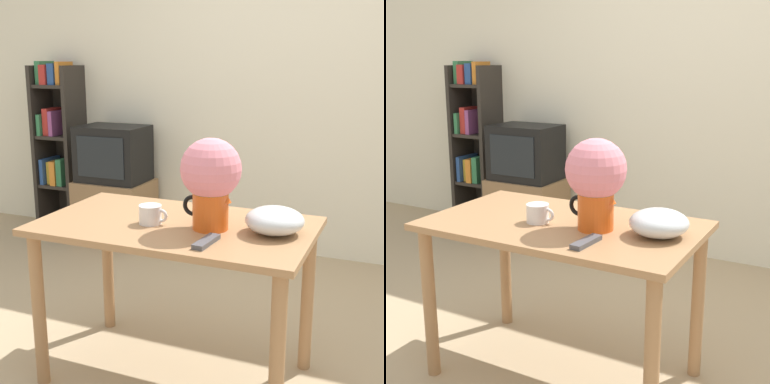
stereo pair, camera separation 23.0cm
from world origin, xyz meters
TOP-DOWN VIEW (x-y plane):
  - ground_plane at (0.00, 0.00)m, footprint 12.00×12.00m
  - wall_back at (0.00, 1.79)m, footprint 8.00×0.05m
  - table at (-0.07, -0.10)m, footprint 1.22×0.71m
  - flower_vase at (0.11, -0.11)m, footprint 0.26×0.26m
  - coffee_mug at (-0.16, -0.15)m, footprint 0.13×0.10m
  - white_bowl at (0.38, -0.07)m, footprint 0.25×0.25m
  - remote_control at (0.16, -0.31)m, footprint 0.06×0.17m
  - tv_stand at (-1.33, 1.48)m, footprint 0.57×0.44m
  - tv_set at (-1.33, 1.48)m, footprint 0.53×0.40m
  - bookshelf at (-1.96, 1.63)m, footprint 0.38×0.31m

SIDE VIEW (x-z plane):
  - ground_plane at x=0.00m, z-range 0.00..0.00m
  - tv_stand at x=-1.33m, z-range 0.00..0.52m
  - table at x=-0.07m, z-range 0.26..1.02m
  - tv_set at x=-1.33m, z-range 0.52..0.96m
  - remote_control at x=0.16m, z-range 0.76..0.78m
  - bookshelf at x=-1.96m, z-range 0.07..1.52m
  - coffee_mug at x=-0.16m, z-range 0.76..0.84m
  - white_bowl at x=0.38m, z-range 0.76..0.87m
  - flower_vase at x=0.11m, z-range 0.79..1.18m
  - wall_back at x=0.00m, z-range 0.00..2.60m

